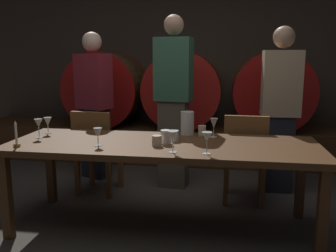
{
  "coord_description": "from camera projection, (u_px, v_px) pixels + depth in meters",
  "views": [
    {
      "loc": [
        0.53,
        -2.61,
        1.4
      ],
      "look_at": [
        0.08,
        0.27,
        0.85
      ],
      "focal_mm": 39.05,
      "sensor_mm": 36.0,
      "label": 1
    }
  ],
  "objects": [
    {
      "name": "wine_barrel_center",
      "position": [
        184.0,
        90.0,
        4.97
      ],
      "size": [
        1.01,
        0.88,
        1.01
      ],
      "color": "brown",
      "rests_on": "barrel_shelf"
    },
    {
      "name": "guest_right",
      "position": [
        280.0,
        109.0,
        3.76
      ],
      "size": [
        0.38,
        0.25,
        1.71
      ],
      "rotation": [
        0.0,
        0.0,
        3.16
      ],
      "color": "black",
      "rests_on": "ground"
    },
    {
      "name": "wine_glass_far_left",
      "position": [
        48.0,
        122.0,
        3.28
      ],
      "size": [
        0.07,
        0.07,
        0.15
      ],
      "color": "silver",
      "rests_on": "dining_table"
    },
    {
      "name": "cup_center_left",
      "position": [
        166.0,
        137.0,
        2.9
      ],
      "size": [
        0.08,
        0.08,
        0.11
      ],
      "primitive_type": "cylinder",
      "color": "white",
      "rests_on": "dining_table"
    },
    {
      "name": "wine_glass_left",
      "position": [
        38.0,
        124.0,
        3.09
      ],
      "size": [
        0.07,
        0.07,
        0.16
      ],
      "color": "silver",
      "rests_on": "dining_table"
    },
    {
      "name": "wine_glass_center_left",
      "position": [
        98.0,
        133.0,
        2.82
      ],
      "size": [
        0.07,
        0.07,
        0.14
      ],
      "color": "silver",
      "rests_on": "dining_table"
    },
    {
      "name": "wine_glass_center_right",
      "position": [
        173.0,
        137.0,
        2.62
      ],
      "size": [
        0.07,
        0.07,
        0.16
      ],
      "color": "white",
      "rests_on": "dining_table"
    },
    {
      "name": "cup_far_right",
      "position": [
        202.0,
        131.0,
        3.18
      ],
      "size": [
        0.07,
        0.07,
        0.09
      ],
      "primitive_type": "cylinder",
      "color": "beige",
      "rests_on": "dining_table"
    },
    {
      "name": "wine_barrel_left",
      "position": [
        107.0,
        89.0,
        5.13
      ],
      "size": [
        1.01,
        0.88,
        1.01
      ],
      "color": "brown",
      "rests_on": "barrel_shelf"
    },
    {
      "name": "cup_center_right",
      "position": [
        174.0,
        135.0,
        3.0
      ],
      "size": [
        0.07,
        0.07,
        0.09
      ],
      "primitive_type": "cylinder",
      "color": "white",
      "rests_on": "dining_table"
    },
    {
      "name": "guest_center",
      "position": [
        174.0,
        101.0,
        3.88
      ],
      "size": [
        0.41,
        0.29,
        1.83
      ],
      "rotation": [
        0.0,
        0.0,
        3.0
      ],
      "color": "brown",
      "rests_on": "ground"
    },
    {
      "name": "wine_barrel_right",
      "position": [
        271.0,
        91.0,
        4.8
      ],
      "size": [
        1.01,
        0.88,
        1.01
      ],
      "color": "brown",
      "rests_on": "barrel_shelf"
    },
    {
      "name": "barrel_shelf",
      "position": [
        184.0,
        142.0,
        5.11
      ],
      "size": [
        5.85,
        0.9,
        0.47
      ],
      "primitive_type": "cube",
      "color": "#4C2D16",
      "rests_on": "ground"
    },
    {
      "name": "back_wall",
      "position": [
        189.0,
        57.0,
        5.42
      ],
      "size": [
        6.5,
        0.24,
        2.8
      ],
      "primitive_type": "cube",
      "color": "#473A2D",
      "rests_on": "ground"
    },
    {
      "name": "dining_table",
      "position": [
        162.0,
        151.0,
        2.95
      ],
      "size": [
        2.48,
        0.86,
        0.73
      ],
      "color": "#4C2D16",
      "rests_on": "ground"
    },
    {
      "name": "chair_right",
      "position": [
        245.0,
        155.0,
        3.48
      ],
      "size": [
        0.42,
        0.42,
        0.88
      ],
      "rotation": [
        0.0,
        0.0,
        3.1
      ],
      "color": "brown",
      "rests_on": "ground"
    },
    {
      "name": "wine_glass_far_right",
      "position": [
        214.0,
        124.0,
        3.12
      ],
      "size": [
        0.07,
        0.07,
        0.16
      ],
      "color": "silver",
      "rests_on": "dining_table"
    },
    {
      "name": "guest_left",
      "position": [
        94.0,
        104.0,
        4.21
      ],
      "size": [
        0.44,
        0.37,
        1.68
      ],
      "rotation": [
        0.0,
        0.0,
        2.75
      ],
      "color": "black",
      "rests_on": "ground"
    },
    {
      "name": "candle_center",
      "position": [
        16.0,
        139.0,
        2.79
      ],
      "size": [
        0.05,
        0.05,
        0.21
      ],
      "color": "olive",
      "rests_on": "dining_table"
    },
    {
      "name": "cup_far_left",
      "position": [
        157.0,
        141.0,
        2.83
      ],
      "size": [
        0.08,
        0.08,
        0.08
      ],
      "primitive_type": "cylinder",
      "color": "beige",
      "rests_on": "dining_table"
    },
    {
      "name": "ground_plane",
      "position": [
        152.0,
        238.0,
        2.88
      ],
      "size": [
        8.45,
        8.45,
        0.0
      ],
      "primitive_type": "plane",
      "color": "#3F3A33"
    },
    {
      "name": "chair_left",
      "position": [
        96.0,
        148.0,
        3.72
      ],
      "size": [
        0.43,
        0.43,
        0.88
      ],
      "rotation": [
        0.0,
        0.0,
        3.07
      ],
      "color": "brown",
      "rests_on": "ground"
    },
    {
      "name": "wine_glass_right",
      "position": [
        207.0,
        138.0,
        2.57
      ],
      "size": [
        0.08,
        0.08,
        0.16
      ],
      "color": "silver",
      "rests_on": "dining_table"
    },
    {
      "name": "pitcher",
      "position": [
        187.0,
        123.0,
        3.23
      ],
      "size": [
        0.12,
        0.12,
        0.21
      ],
      "color": "white",
      "rests_on": "dining_table"
    }
  ]
}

